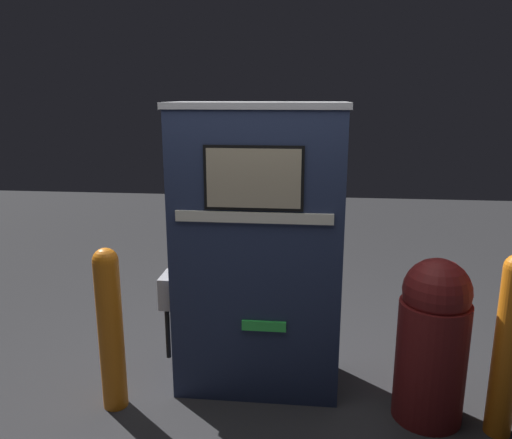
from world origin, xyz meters
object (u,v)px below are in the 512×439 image
object	(u,v)px
safety_bollard	(110,326)
safety_bollard_far	(508,343)
trash_bin	(433,339)
gas_pump	(258,251)

from	to	relation	value
safety_bollard	safety_bollard_far	distance (m)	2.39
safety_bollard	trash_bin	size ratio (longest dim) A/B	1.03
safety_bollard	trash_bin	distance (m)	2.00
trash_bin	safety_bollard_far	size ratio (longest dim) A/B	0.93
safety_bollard	trash_bin	world-z (taller)	safety_bollard
safety_bollard	gas_pump	bearing A→B (deg)	23.13
trash_bin	gas_pump	bearing A→B (deg)	165.50
safety_bollard_far	trash_bin	bearing A→B (deg)	163.31
trash_bin	safety_bollard_far	world-z (taller)	safety_bollard_far
gas_pump	safety_bollard_far	bearing A→B (deg)	-15.07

